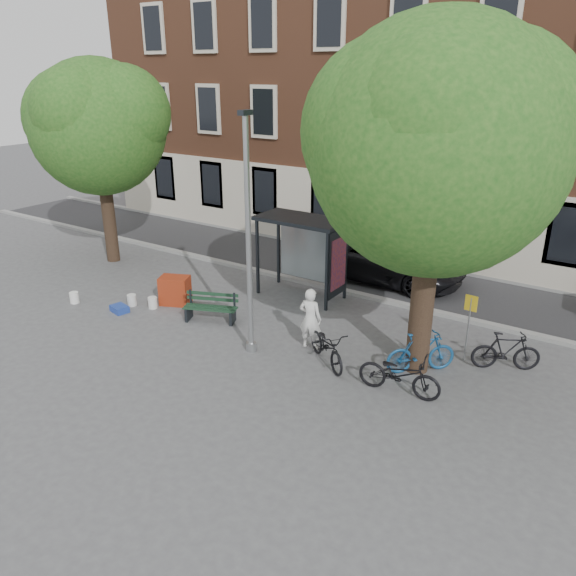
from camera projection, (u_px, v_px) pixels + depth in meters
The scene contains 22 objects.
ground at pixel (252, 351), 14.87m from camera, with size 90.00×90.00×0.00m, color #4C4C4F.
road at pixel (369, 275), 20.29m from camera, with size 40.00×4.00×0.01m, color #28282B.
curb_near at pixel (342, 290), 18.72m from camera, with size 40.00×0.25×0.12m, color gray.
curb_far at pixel (391, 259), 21.82m from camera, with size 40.00×0.25×0.12m, color gray.
building_row at pixel (445, 67), 22.37m from camera, with size 30.00×8.00×14.00m, color brown.
lamppost at pixel (249, 251), 13.85m from camera, with size 0.28×0.35×6.11m.
tree_right at pixel (437, 138), 11.81m from camera, with size 5.76×5.60×8.20m.
tree_left at pixel (95, 122), 19.84m from camera, with size 5.18×4.86×7.40m.
bus_shelter at pixel (314, 241), 17.66m from camera, with size 2.85×1.45×2.62m.
painter at pixel (310, 319), 14.72m from camera, with size 0.62×0.41×1.70m, color white.
bench at pixel (211, 309), 16.52m from camera, with size 1.65×1.07×0.81m.
bike_a at pixel (399, 374), 12.75m from camera, with size 0.67×1.92×1.01m, color black.
bike_b at pixel (421, 352), 13.67m from camera, with size 0.50×1.76×1.06m, color #184E84.
bike_c at pixel (327, 346), 14.06m from camera, with size 0.64×1.84×0.97m, color black.
bike_d at pixel (506, 351), 13.79m from camera, with size 0.47×1.66×1.00m, color black.
car_dark at pixel (385, 258), 19.64m from camera, with size 2.57×5.58×1.55m, color black.
red_stand at pixel (175, 290), 17.68m from camera, with size 0.90×0.60×0.90m, color maroon.
blue_crate at pixel (120, 309), 17.20m from camera, with size 0.55×0.40×0.20m, color #203A95.
bucket_a at pixel (74, 298), 17.83m from camera, with size 0.28×0.28×0.36m, color white.
bucket_b at pixel (153, 303), 17.44m from camera, with size 0.28×0.28×0.36m, color silver.
bucket_c at pixel (132, 300), 17.64m from camera, with size 0.28×0.28×0.36m, color silver.
notice_sign at pixel (470, 315), 13.91m from camera, with size 0.31×0.05×1.80m.
Camera 1 is at (8.16, -10.46, 7.00)m, focal length 35.00 mm.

